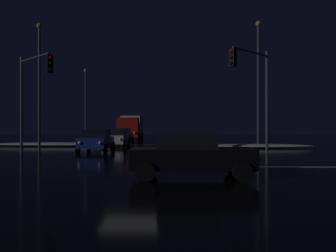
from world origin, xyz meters
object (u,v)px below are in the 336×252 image
traffic_signal_nw (32,85)px  streetlamp_left_near (39,77)px  streetlamp_left_far (86,99)px  sedan_blue (97,140)px  streetlamp_right_near (258,76)px  sedan_green (122,136)px  traffic_signal_ne (254,81)px  sedan_black_crossing (191,154)px  box_truck (131,127)px  sedan_white (116,138)px

traffic_signal_nw → streetlamp_left_near: (-1.87, 6.37, 1.37)m
traffic_signal_nw → streetlamp_left_far: (-1.87, 22.37, 0.79)m
sedan_blue → streetlamp_right_near: streetlamp_right_near is taller
sedan_green → traffic_signal_ne: traffic_signal_ne is taller
sedan_black_crossing → traffic_signal_nw: traffic_signal_nw is taller
sedan_black_crossing → traffic_signal_ne: (4.52, 10.25, 3.79)m
box_truck → streetlamp_left_near: (-5.61, -16.63, 4.03)m
sedan_green → sedan_black_crossing: (5.70, -25.25, 0.00)m
sedan_green → sedan_black_crossing: 25.88m
sedan_black_crossing → streetlamp_right_near: (6.34, 16.56, 5.01)m
box_truck → traffic_signal_ne: bearing=-66.1°
sedan_blue → sedan_black_crossing: 14.08m
streetlamp_right_near → streetlamp_left_near: streetlamp_right_near is taller
sedan_blue → sedan_black_crossing: (5.86, -12.81, 0.00)m
box_truck → streetlamp_right_near: streetlamp_right_near is taller
traffic_signal_nw → traffic_signal_ne: bearing=0.2°
sedan_blue → streetlamp_right_near: 13.71m
sedan_green → box_truck: size_ratio=0.52×
sedan_black_crossing → streetlamp_left_far: streetlamp_left_far is taller
sedan_green → streetlamp_right_near: (12.04, -8.68, 5.01)m
traffic_signal_nw → sedan_blue: bearing=36.7°
sedan_white → sedan_black_crossing: bearing=-74.0°
streetlamp_right_near → sedan_blue: bearing=-162.9°
traffic_signal_ne → traffic_signal_nw: traffic_signal_ne is taller
sedan_white → sedan_black_crossing: (5.39, -18.82, 0.00)m
sedan_white → streetlamp_left_far: (-5.84, 13.75, 4.36)m
sedan_green → streetlamp_left_near: bearing=-122.5°
box_truck → traffic_signal_nw: traffic_signal_nw is taller
sedan_white → box_truck: 14.40m
sedan_green → sedan_white: bearing=-87.3°
sedan_white → traffic_signal_nw: size_ratio=0.68×
streetlamp_left_far → sedan_white: bearing=-67.0°
sedan_green → streetlamp_left_far: bearing=127.1°
traffic_signal_ne → sedan_black_crossing: bearing=-113.8°
traffic_signal_ne → streetlamp_right_near: size_ratio=0.66×
sedan_blue → sedan_white: size_ratio=1.00×
sedan_blue → traffic_signal_nw: 5.64m
streetlamp_right_near → sedan_green: bearing=144.2°
sedan_black_crossing → streetlamp_right_near: bearing=69.1°
sedan_white → streetlamp_left_far: streetlamp_left_far is taller
sedan_blue → traffic_signal_ne: 11.34m
traffic_signal_nw → streetlamp_left_near: streetlamp_left_near is taller
sedan_blue → traffic_signal_nw: traffic_signal_nw is taller
box_truck → sedan_white: bearing=-89.1°
traffic_signal_ne → streetlamp_right_near: (1.82, 6.32, 1.22)m
sedan_white → traffic_signal_ne: size_ratio=0.65×
sedan_black_crossing → streetlamp_left_near: 20.61m
streetlamp_right_near → streetlamp_left_near: size_ratio=1.01×
sedan_white → sedan_black_crossing: 19.58m
box_truck → streetlamp_left_near: bearing=-108.6°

